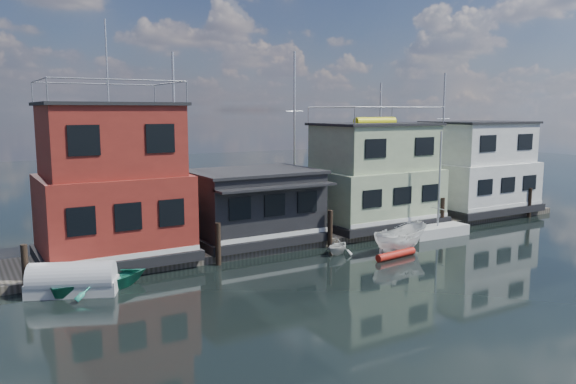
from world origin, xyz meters
TOP-DOWN VIEW (x-y plane):
  - ground at (0.00, 0.00)m, footprint 160.00×160.00m
  - dock at (0.00, 12.00)m, footprint 48.00×5.00m
  - houseboat_red at (-8.50, 12.00)m, footprint 7.40×5.90m
  - houseboat_dark at (-0.50, 11.98)m, footprint 7.40×6.10m
  - houseboat_green at (8.50, 12.00)m, footprint 8.40×5.90m
  - houseboat_white at (18.50, 12.00)m, footprint 8.40×5.90m
  - pilings at (-0.33, 9.20)m, footprint 42.28×0.28m
  - background_masts at (4.76, 18.00)m, footprint 36.40×0.16m
  - day_sailer at (10.59, 8.22)m, footprint 4.23×1.55m
  - red_kayak at (4.72, 5.51)m, footprint 2.80×0.75m
  - dinghy_white at (2.54, 7.81)m, footprint 2.43×2.32m
  - dinghy_teal at (-10.12, 8.32)m, footprint 4.61×3.49m
  - motorboat at (5.68, 6.26)m, footprint 4.25×2.16m
  - tarp_runabout at (-11.28, 8.21)m, footprint 3.97×2.79m

SIDE VIEW (x-z plane):
  - ground at x=0.00m, z-range 0.00..0.00m
  - dock at x=0.00m, z-range 0.00..0.40m
  - red_kayak at x=4.72m, z-range 0.00..0.41m
  - day_sailer at x=10.59m, z-range -2.90..3.70m
  - dinghy_teal at x=-10.12m, z-range 0.00..0.90m
  - dinghy_white at x=2.54m, z-range 0.00..1.00m
  - tarp_runabout at x=-11.28m, z-range -0.19..1.31m
  - motorboat at x=5.68m, z-range 0.00..1.57m
  - pilings at x=-0.33m, z-range 0.00..2.20m
  - houseboat_dark at x=-0.50m, z-range 0.39..4.45m
  - houseboat_white at x=18.50m, z-range 0.21..6.87m
  - houseboat_green at x=8.50m, z-range 0.03..7.06m
  - houseboat_red at x=-8.50m, z-range -1.83..10.03m
  - background_masts at x=4.76m, z-range -0.45..11.55m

